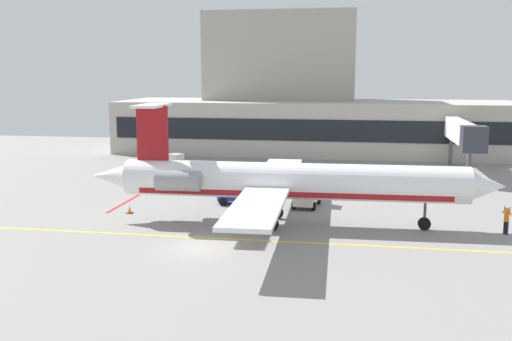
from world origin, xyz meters
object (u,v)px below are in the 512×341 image
Objects in this scene: belt_loader at (307,194)px; marshaller at (506,220)px; regional_jet at (285,181)px; baggage_tug at (237,194)px; pushback_tractor at (172,165)px.

marshaller is (14.43, -6.54, 0.05)m from belt_loader.
regional_jet is 7.80× the size of belt_loader.
marshaller is at bearing -17.25° from baggage_tug.
pushback_tractor is (-10.19, 13.46, 0.11)m from baggage_tug.
marshaller is at bearing -32.88° from pushback_tractor.
belt_loader is (6.04, 0.19, 0.12)m from baggage_tug.
baggage_tug is 0.84× the size of belt_loader.
marshaller is (30.66, -19.82, 0.06)m from pushback_tractor.
belt_loader reaches higher than baggage_tug.
marshaller reaches higher than baggage_tug.
regional_jet reaches higher than belt_loader.
regional_jet is 15.12× the size of marshaller.
regional_jet reaches higher than baggage_tug.
baggage_tug is 21.43m from marshaller.
pushback_tractor is at bearing 127.12° from baggage_tug.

